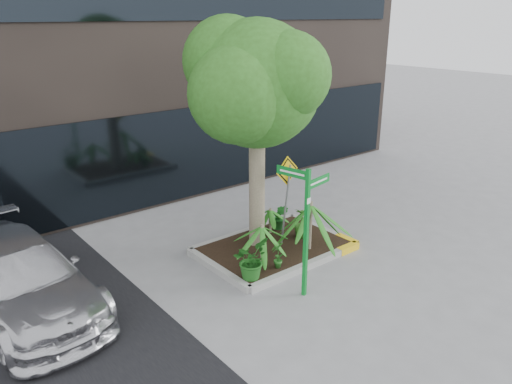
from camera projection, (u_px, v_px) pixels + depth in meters
ground at (276, 258)px, 11.18m from camera, size 80.00×80.00×0.00m
planter at (276, 247)px, 11.49m from camera, size 3.35×2.36×0.15m
tree at (256, 84)px, 10.37m from camera, size 3.45×3.06×5.18m
palm_front at (311, 205)px, 10.94m from camera, size 1.28×1.28×1.42m
palm_left at (262, 227)px, 10.48m from camera, size 0.96×0.96×1.07m
palm_back at (270, 210)px, 11.95m from camera, size 0.70×0.70×0.78m
parked_car at (20, 278)px, 9.03m from camera, size 2.23×4.70×1.32m
shrub_a at (251, 260)px, 9.93m from camera, size 0.99×0.99×0.79m
shrub_b at (302, 223)px, 11.78m from camera, size 0.45×0.45×0.72m
shrub_c at (278, 255)px, 10.37m from camera, size 0.43×0.43×0.58m
shrub_d at (280, 217)px, 12.21m from camera, size 0.51×0.51×0.67m
street_sign_post at (306, 218)px, 9.26m from camera, size 0.84×0.75×2.56m
cattle_sign at (287, 186)px, 10.95m from camera, size 0.66×0.27×2.13m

